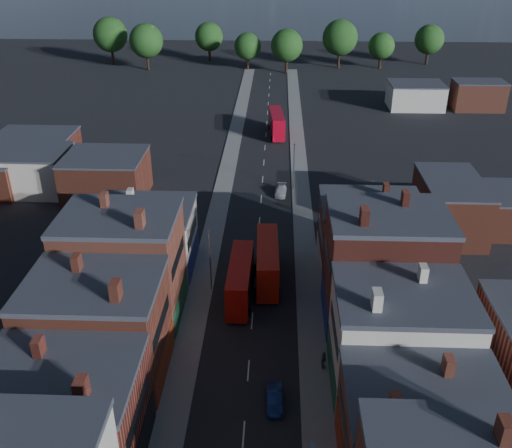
# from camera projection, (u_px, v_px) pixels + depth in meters

# --- Properties ---
(pavement_west) EXTENTS (3.00, 200.00, 0.12)m
(pavement_west) POSITION_uv_depth(u_px,v_px,m) (217.00, 215.00, 86.51)
(pavement_west) COLOR gray
(pavement_west) RESTS_ON ground
(pavement_east) EXTENTS (3.00, 200.00, 0.12)m
(pavement_east) POSITION_uv_depth(u_px,v_px,m) (303.00, 216.00, 86.05)
(pavement_east) COLOR gray
(pavement_east) RESTS_ON ground
(lamp_post_2) EXTENTS (0.25, 0.70, 8.12)m
(lamp_post_2) POSITION_uv_depth(u_px,v_px,m) (210.00, 256.00, 66.60)
(lamp_post_2) COLOR slate
(lamp_post_2) RESTS_ON ground
(lamp_post_3) EXTENTS (0.25, 0.70, 8.12)m
(lamp_post_3) POSITION_uv_depth(u_px,v_px,m) (294.00, 163.00, 92.81)
(lamp_post_3) COLOR slate
(lamp_post_3) RESTS_ON ground
(bus_0) EXTENTS (2.92, 11.00, 4.73)m
(bus_0) POSITION_uv_depth(u_px,v_px,m) (240.00, 279.00, 66.07)
(bus_0) COLOR #B0100A
(bus_0) RESTS_ON ground
(bus_1) EXTENTS (3.15, 11.45, 4.91)m
(bus_1) POSITION_uv_depth(u_px,v_px,m) (267.00, 261.00, 69.45)
(bus_1) COLOR red
(bus_1) RESTS_ON ground
(bus_2) EXTENTS (3.60, 11.33, 4.81)m
(bus_2) POSITION_uv_depth(u_px,v_px,m) (277.00, 123.00, 118.57)
(bus_2) COLOR #B2071B
(bus_2) RESTS_ON ground
(car_1) EXTENTS (1.54, 4.05, 1.32)m
(car_1) POSITION_uv_depth(u_px,v_px,m) (275.00, 399.00, 51.92)
(car_1) COLOR navy
(car_1) RESTS_ON ground
(car_2) EXTENTS (2.90, 5.21, 1.38)m
(car_2) POSITION_uv_depth(u_px,v_px,m) (246.00, 274.00, 70.59)
(car_2) COLOR black
(car_2) RESTS_ON ground
(car_3) EXTENTS (2.12, 4.54, 1.28)m
(car_3) POSITION_uv_depth(u_px,v_px,m) (281.00, 191.00, 92.91)
(car_3) COLOR silver
(car_3) RESTS_ON ground
(ped_3) EXTENTS (0.91, 1.27, 1.97)m
(ped_3) POSITION_uv_depth(u_px,v_px,m) (324.00, 360.00, 55.93)
(ped_3) COLOR #5E5950
(ped_3) RESTS_ON pavement_east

